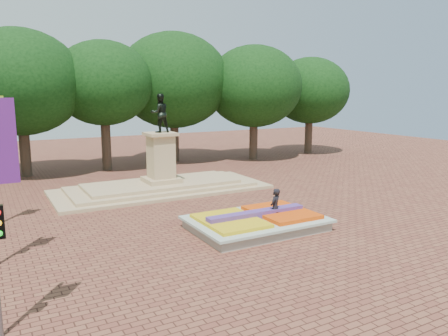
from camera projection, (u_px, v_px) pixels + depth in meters
name	position (u px, v px, depth m)	size (l,w,h in m)	color
ground	(218.00, 221.00, 22.29)	(90.00, 90.00, 0.00)	brown
flower_bed	(257.00, 221.00, 20.99)	(6.30, 4.30, 0.91)	gray
monument	(161.00, 178.00, 29.03)	(14.00, 6.00, 6.40)	tan
tree_row_back	(144.00, 90.00, 37.75)	(44.80, 8.80, 10.43)	#3B2B20
pedestrian	(275.00, 208.00, 21.28)	(0.69, 0.46, 1.90)	black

